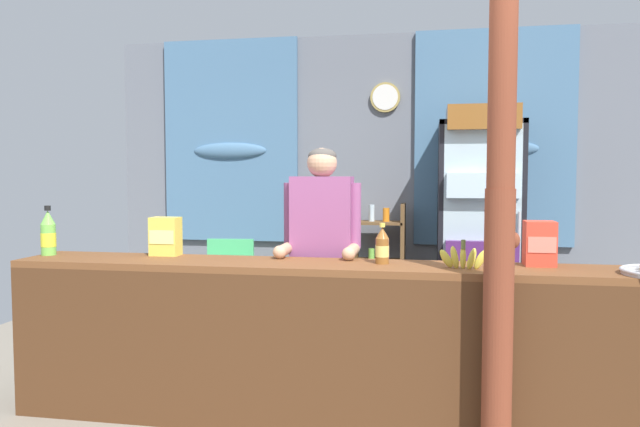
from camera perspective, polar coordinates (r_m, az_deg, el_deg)
ground_plane at (r=4.34m, az=3.56°, el=-15.56°), size 7.10×7.10×0.00m
back_wall_curtained at (r=5.78m, az=5.41°, el=3.57°), size 5.16×0.22×2.75m
stall_counter at (r=3.39m, az=0.81°, el=-11.07°), size 3.74×0.46×0.93m
timber_post at (r=3.02m, az=16.71°, el=1.18°), size 0.17×0.15×2.73m
drink_fridge at (r=5.30m, az=14.84°, el=-0.10°), size 0.69×0.76×1.99m
bottle_shelf_rack at (r=5.56m, az=5.57°, el=-4.84°), size 0.48×0.28×1.17m
plastic_lawn_chair at (r=5.36m, az=-8.76°, el=-6.45°), size 0.48×0.48×0.86m
shopkeeper at (r=3.82m, az=0.17°, el=-2.75°), size 0.50×0.42×1.60m
soda_bottle_lime_soda at (r=4.13m, az=-24.35°, el=-1.79°), size 0.09×0.09×0.31m
soda_bottle_iced_tea at (r=3.41m, az=5.92°, el=-3.13°), size 0.08×0.08×0.23m
snack_box_instant_noodle at (r=3.87m, az=-14.43°, el=-2.11°), size 0.18×0.12×0.24m
snack_box_crackers at (r=3.54m, az=20.08°, el=-2.67°), size 0.16×0.16×0.25m
banana_bunch at (r=3.31m, az=13.36°, el=-4.12°), size 0.27×0.06×0.16m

